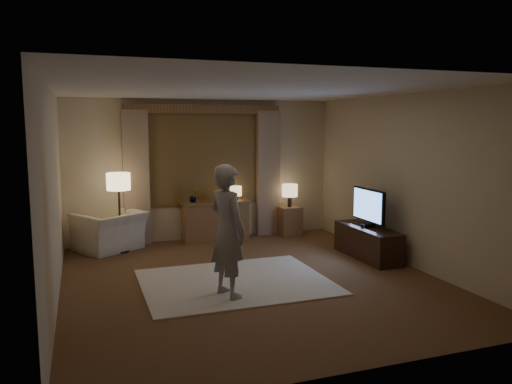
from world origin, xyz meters
name	(u,v)px	position (x,y,z in m)	size (l,w,h in m)	color
room	(240,181)	(0.00, 0.50, 1.33)	(5.04, 5.54, 2.64)	brown
rug	(235,282)	(-0.25, -0.03, 0.01)	(2.50, 2.00, 0.02)	#F5E8CE
sideboard	(215,222)	(0.15, 2.50, 0.35)	(1.20, 0.40, 0.70)	brown
picture_frame	(215,198)	(0.15, 2.50, 0.80)	(0.16, 0.02, 0.20)	brown
plant	(194,196)	(-0.25, 2.50, 0.85)	(0.17, 0.13, 0.30)	#999999
table_lamp_sideboard	(236,192)	(0.55, 2.50, 0.90)	(0.22, 0.22, 0.30)	black
floor_lamp	(119,186)	(-1.59, 2.21, 1.13)	(0.39, 0.39, 1.34)	black
armchair	(110,231)	(-1.75, 2.37, 0.33)	(1.02, 0.89, 0.67)	#F0E5C6
side_table	(289,221)	(1.62, 2.45, 0.28)	(0.40, 0.40, 0.56)	brown
table_lamp_side	(290,191)	(1.62, 2.45, 0.87)	(0.30, 0.30, 0.44)	black
tv_stand	(367,243)	(2.15, 0.49, 0.25)	(0.45, 1.40, 0.50)	black
tv	(368,206)	(2.15, 0.49, 0.85)	(0.21, 0.87, 0.63)	black
person	(228,231)	(-0.50, -0.54, 0.84)	(0.60, 0.39, 1.65)	gray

